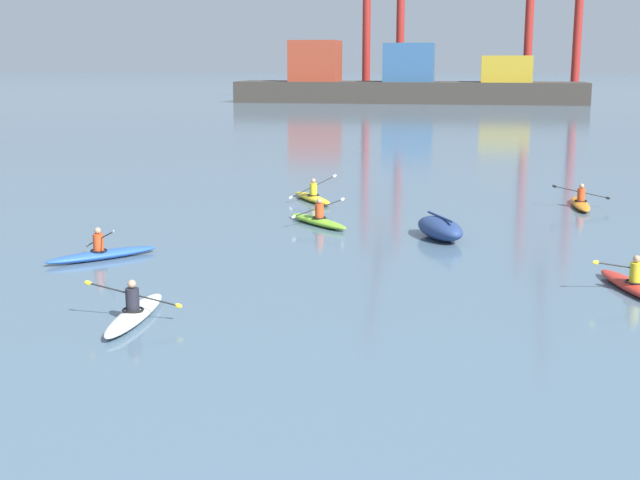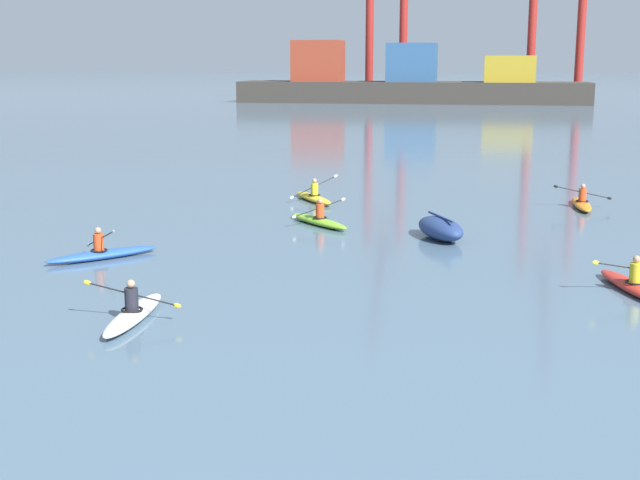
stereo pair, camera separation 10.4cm
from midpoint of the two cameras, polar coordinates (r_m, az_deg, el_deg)
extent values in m
cube|color=#38332D|center=(120.06, 5.87, 9.73)|extent=(47.33, 8.83, 2.86)
cube|color=#993823|center=(121.70, -0.34, 11.80)|extent=(6.63, 6.18, 5.56)
cube|color=#2D5684|center=(119.99, 5.91, 11.64)|extent=(6.63, 6.18, 5.15)
cube|color=#B29323|center=(119.68, 12.24, 11.04)|extent=(6.63, 6.18, 3.47)
cylinder|color=maroon|center=(131.38, 3.09, 14.27)|extent=(1.20, 1.20, 22.66)
cylinder|color=maroon|center=(130.84, 5.34, 14.25)|extent=(1.20, 1.20, 22.66)
cylinder|color=maroon|center=(129.12, 13.73, 14.62)|extent=(1.20, 1.20, 25.42)
cylinder|color=maroon|center=(129.65, 16.79, 14.45)|extent=(1.20, 1.20, 25.42)
ellipsoid|color=navy|center=(28.06, 7.86, 0.78)|extent=(2.13, 2.82, 0.70)
cube|color=navy|center=(27.99, 7.88, 1.54)|extent=(0.91, 1.78, 0.06)
ellipsoid|color=yellow|center=(35.36, -0.59, 2.80)|extent=(2.38, 3.16, 0.26)
torus|color=black|center=(35.25, -0.53, 3.00)|extent=(0.68, 0.68, 0.05)
cylinder|color=gold|center=(35.21, -0.53, 3.39)|extent=(0.30, 0.30, 0.50)
sphere|color=tan|center=(35.16, -0.53, 3.95)|extent=(0.19, 0.19, 0.19)
cylinder|color=black|center=(35.24, -0.56, 3.56)|extent=(1.66, 1.12, 0.80)
ellipsoid|color=silver|center=(34.94, -2.03, 2.84)|extent=(0.20, 0.15, 0.17)
ellipsoid|color=silver|center=(35.57, 0.89, 4.27)|extent=(0.20, 0.15, 0.17)
ellipsoid|color=red|center=(22.89, 19.93, -2.91)|extent=(1.58, 3.43, 0.26)
torus|color=black|center=(22.77, 20.06, -2.63)|extent=(0.61, 0.61, 0.05)
cylinder|color=gold|center=(22.72, 20.10, -2.05)|extent=(0.30, 0.30, 0.50)
sphere|color=tan|center=(22.64, 20.17, -1.19)|extent=(0.19, 0.19, 0.19)
cylinder|color=black|center=(22.74, 20.07, -1.77)|extent=(1.99, 0.65, 0.39)
ellipsoid|color=yellow|center=(22.25, 17.72, -1.43)|extent=(0.20, 0.10, 0.14)
ellipsoid|color=silver|center=(19.63, -12.35, -4.86)|extent=(0.77, 3.43, 0.26)
torus|color=black|center=(19.50, -12.46, -4.55)|extent=(0.51, 0.51, 0.05)
cylinder|color=#23232D|center=(19.44, -12.50, -3.87)|extent=(0.30, 0.30, 0.50)
sphere|color=tan|center=(19.35, -12.54, -2.87)|extent=(0.19, 0.19, 0.19)
cylinder|color=black|center=(19.46, -12.46, -3.54)|extent=(2.06, 0.14, 0.48)
ellipsoid|color=yellow|center=(19.77, -15.29, -2.77)|extent=(0.20, 0.05, 0.15)
ellipsoid|color=yellow|center=(19.20, -9.54, -4.33)|extent=(0.20, 0.05, 0.15)
ellipsoid|color=orange|center=(35.40, 16.81, 2.30)|extent=(0.67, 3.41, 0.26)
torus|color=black|center=(35.28, 16.85, 2.50)|extent=(0.50, 0.50, 0.05)
cylinder|color=#DB471E|center=(35.24, 16.87, 2.89)|extent=(0.30, 0.30, 0.50)
sphere|color=tan|center=(35.19, 16.90, 3.45)|extent=(0.19, 0.19, 0.19)
cylinder|color=black|center=(35.27, 16.87, 3.06)|extent=(2.06, 0.08, 0.45)
ellipsoid|color=black|center=(35.12, 15.22, 3.46)|extent=(0.20, 0.04, 0.14)
ellipsoid|color=black|center=(35.46, 18.49, 2.66)|extent=(0.20, 0.04, 0.14)
ellipsoid|color=#7ABC2D|center=(30.24, -0.25, 1.26)|extent=(2.79, 2.87, 0.26)
torus|color=black|center=(30.13, -0.14, 1.49)|extent=(0.69, 0.69, 0.05)
cylinder|color=#DB471E|center=(30.09, -0.14, 1.94)|extent=(0.30, 0.30, 0.50)
sphere|color=tan|center=(30.03, -0.14, 2.60)|extent=(0.19, 0.19, 0.19)
cylinder|color=black|center=(30.11, -0.20, 2.14)|extent=(1.51, 1.45, 0.46)
ellipsoid|color=silver|center=(29.61, -1.86, 1.55)|extent=(0.17, 0.17, 0.14)
ellipsoid|color=silver|center=(30.65, 1.41, 2.71)|extent=(0.17, 0.17, 0.14)
ellipsoid|color=#2856B2|center=(25.80, -14.37, -0.96)|extent=(2.76, 2.89, 0.26)
torus|color=black|center=(25.73, -14.59, -0.68)|extent=(0.69, 0.69, 0.05)
cylinder|color=#DB471E|center=(25.69, -14.62, -0.16)|extent=(0.30, 0.30, 0.50)
sphere|color=tan|center=(25.62, -14.66, 0.61)|extent=(0.19, 0.19, 0.19)
cylinder|color=black|center=(25.68, -14.52, 0.07)|extent=(1.47, 1.38, 0.77)
ellipsoid|color=silver|center=(26.65, -15.29, -0.36)|extent=(0.18, 0.17, 0.17)
ellipsoid|color=silver|center=(24.72, -13.70, 0.53)|extent=(0.18, 0.17, 0.17)
camera|label=1|loc=(0.05, -90.12, -0.03)|focal=48.20mm
camera|label=2|loc=(0.05, 89.88, 0.03)|focal=48.20mm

